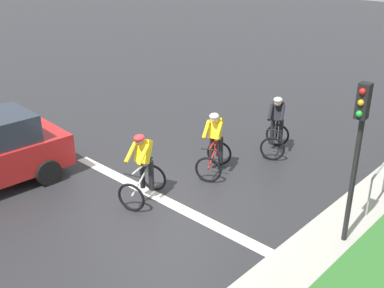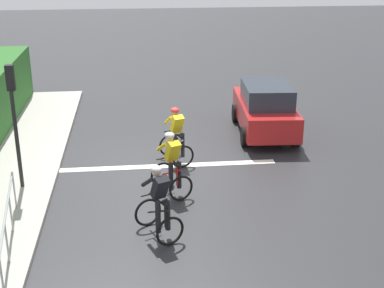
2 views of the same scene
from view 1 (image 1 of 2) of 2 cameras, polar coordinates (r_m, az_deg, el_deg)
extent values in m
plane|color=#28282B|center=(10.78, -2.86, -7.40)|extent=(80.00, 80.00, 0.00)
cube|color=silver|center=(10.82, -2.58, -7.24)|extent=(7.00, 0.30, 0.01)
torus|color=black|center=(12.88, 9.75, -0.57)|extent=(0.64, 0.35, 0.68)
torus|color=black|center=(13.81, 10.37, 1.10)|extent=(0.64, 0.35, 0.68)
cylinder|color=black|center=(13.25, 10.15, 1.29)|extent=(0.47, 0.91, 0.51)
cylinder|color=black|center=(13.52, 10.34, 1.86)|extent=(0.04, 0.04, 0.55)
cylinder|color=black|center=(13.10, 10.20, 2.32)|extent=(0.35, 0.66, 0.04)
cube|color=black|center=(13.41, 10.43, 3.03)|extent=(0.19, 0.24, 0.04)
cylinder|color=black|center=(12.78, 9.98, 1.66)|extent=(0.39, 0.21, 0.03)
cube|color=black|center=(13.12, 10.41, 3.95)|extent=(0.45, 0.50, 0.57)
sphere|color=beige|center=(12.88, 10.41, 5.03)|extent=(0.20, 0.20, 0.20)
ellipsoid|color=silver|center=(12.85, 10.44, 5.32)|extent=(0.34, 0.36, 0.14)
cylinder|color=black|center=(13.43, 10.77, 1.47)|extent=(0.12, 0.12, 0.74)
cylinder|color=black|center=(13.45, 9.76, 1.59)|extent=(0.12, 0.12, 0.74)
cylinder|color=black|center=(12.82, 10.96, 3.69)|extent=(0.29, 0.47, 0.37)
cylinder|color=black|center=(12.85, 9.54, 3.85)|extent=(0.29, 0.47, 0.37)
torus|color=black|center=(11.57, 1.97, -3.14)|extent=(0.64, 0.34, 0.68)
torus|color=black|center=(12.45, 3.32, -1.12)|extent=(0.64, 0.34, 0.68)
cylinder|color=red|center=(11.90, 2.70, -1.01)|extent=(0.45, 0.92, 0.51)
cylinder|color=red|center=(12.16, 3.10, -0.33)|extent=(0.04, 0.04, 0.55)
cylinder|color=red|center=(11.74, 2.65, 0.11)|extent=(0.34, 0.67, 0.04)
cube|color=black|center=(12.04, 3.13, 0.95)|extent=(0.18, 0.24, 0.04)
cylinder|color=black|center=(11.44, 2.16, -0.68)|extent=(0.40, 0.20, 0.03)
cube|color=yellow|center=(11.75, 2.89, 1.94)|extent=(0.44, 0.50, 0.57)
sphere|color=beige|center=(11.50, 2.71, 3.10)|extent=(0.20, 0.20, 0.20)
ellipsoid|color=silver|center=(11.47, 2.72, 3.43)|extent=(0.33, 0.35, 0.14)
cylinder|color=black|center=(12.06, 3.51, -0.78)|extent=(0.12, 0.12, 0.74)
cylinder|color=black|center=(12.12, 2.42, -0.63)|extent=(0.12, 0.12, 0.74)
cylinder|color=yellow|center=(11.43, 3.28, 1.59)|extent=(0.28, 0.47, 0.37)
cylinder|color=yellow|center=(11.51, 1.74, 1.78)|extent=(0.28, 0.47, 0.37)
torus|color=black|center=(10.46, -7.42, -6.47)|extent=(0.66, 0.27, 0.68)
torus|color=black|center=(11.23, -4.72, -4.10)|extent=(0.66, 0.27, 0.68)
cylinder|color=silver|center=(10.72, -6.08, -4.08)|extent=(0.36, 0.95, 0.51)
cylinder|color=silver|center=(10.94, -5.28, -3.28)|extent=(0.04, 0.04, 0.55)
cylinder|color=silver|center=(10.56, -6.28, -2.87)|extent=(0.27, 0.69, 0.04)
cube|color=black|center=(10.81, -5.34, -1.89)|extent=(0.16, 0.24, 0.04)
cylinder|color=black|center=(10.30, -7.27, -3.80)|extent=(0.41, 0.16, 0.03)
cube|color=yellow|center=(10.53, -5.94, -0.86)|extent=(0.41, 0.48, 0.57)
sphere|color=#9E7051|center=(10.28, -6.44, 0.39)|extent=(0.20, 0.20, 0.20)
ellipsoid|color=red|center=(10.25, -6.46, 0.75)|extent=(0.32, 0.34, 0.14)
cylinder|color=black|center=(10.83, -4.98, -3.83)|extent=(0.12, 0.12, 0.74)
cylinder|color=black|center=(10.94, -6.08, -3.58)|extent=(0.12, 0.12, 0.74)
cylinder|color=yellow|center=(10.21, -5.97, -1.35)|extent=(0.24, 0.48, 0.37)
cylinder|color=yellow|center=(10.36, -7.51, -1.03)|extent=(0.24, 0.48, 0.37)
cylinder|color=black|center=(12.02, -17.14, -3.30)|extent=(0.26, 0.65, 0.64)
cylinder|color=black|center=(13.42, -20.38, -0.85)|extent=(0.26, 0.65, 0.64)
cylinder|color=black|center=(9.29, 18.94, -4.69)|extent=(0.10, 0.10, 2.70)
cube|color=black|center=(8.57, 20.15, 4.94)|extent=(0.21, 0.21, 0.64)
sphere|color=red|center=(8.41, 20.07, 6.05)|extent=(0.11, 0.11, 0.11)
sphere|color=orange|center=(8.47, 19.88, 4.76)|extent=(0.11, 0.11, 0.11)
sphere|color=green|center=(8.53, 19.70, 3.50)|extent=(0.11, 0.11, 0.11)
cylinder|color=#999EA3|center=(10.65, 20.73, -6.38)|extent=(0.04, 0.04, 1.00)
camera|label=2|loc=(21.96, 29.37, 22.60)|focal=50.77mm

